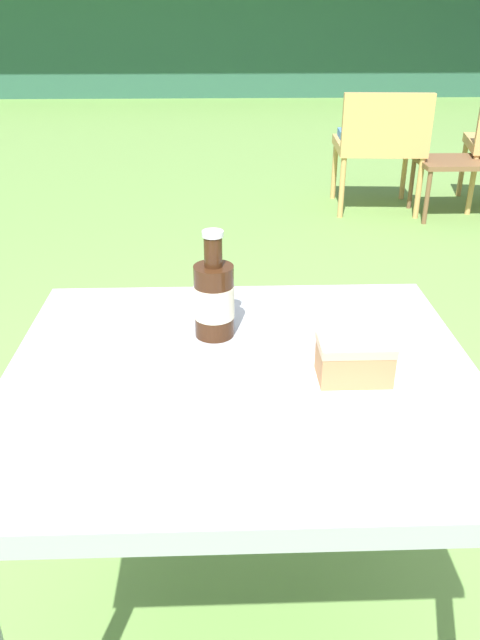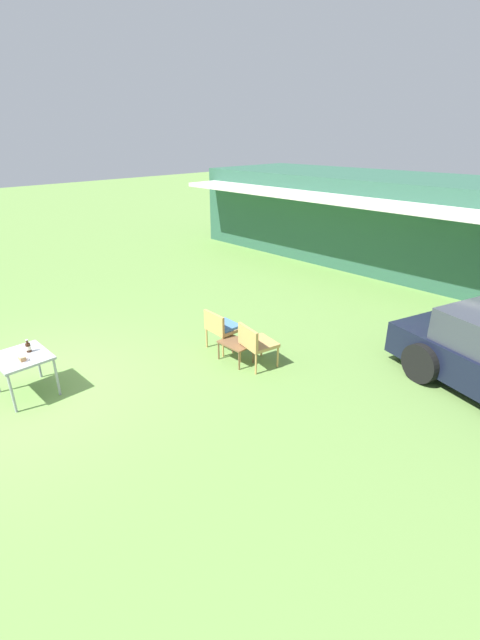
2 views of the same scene
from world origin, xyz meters
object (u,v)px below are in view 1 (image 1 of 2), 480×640
patio_table (242,404)px  cake_on_plate (348,367)px  garden_side_table (463,166)px  wicker_chair_cushioned (380,140)px  cola_bottle_near (214,298)px

patio_table → cake_on_plate: bearing=-14.2°
cake_on_plate → garden_side_table: bearing=66.2°
wicker_chair_cushioned → garden_side_table: 0.56m
patio_table → cake_on_plate: (0.18, -0.04, 0.10)m
patio_table → cake_on_plate: cake_on_plate is taller
wicker_chair_cushioned → patio_table: bearing=76.0°
garden_side_table → cake_on_plate: 3.44m
wicker_chair_cushioned → cake_on_plate: size_ratio=3.92×
garden_side_table → cake_on_plate: bearing=-113.8°
cake_on_plate → patio_table: bearing=165.8°
garden_side_table → patio_table: (-1.55, -3.09, 0.28)m
wicker_chair_cushioned → garden_side_table: (0.52, -0.14, -0.15)m
cola_bottle_near → cake_on_plate: bearing=-39.3°
patio_table → wicker_chair_cushioned: bearing=72.3°
wicker_chair_cushioned → garden_side_table: size_ratio=1.34×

